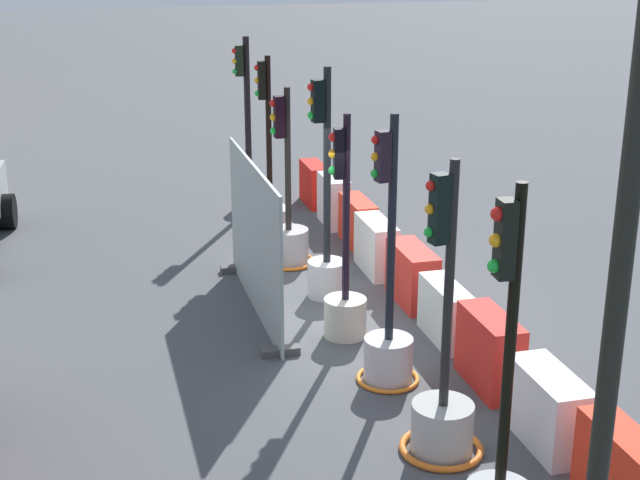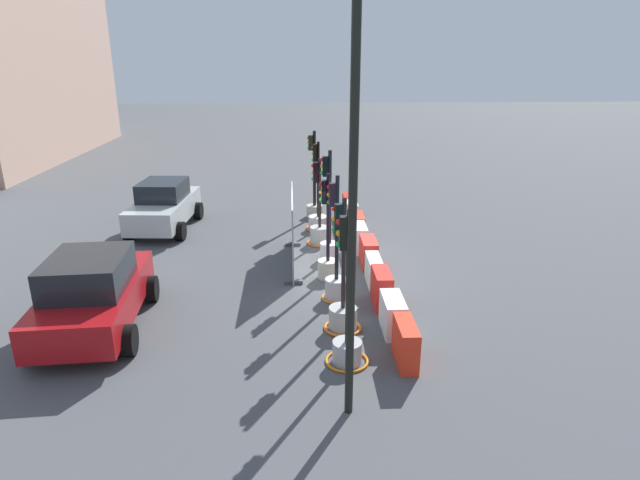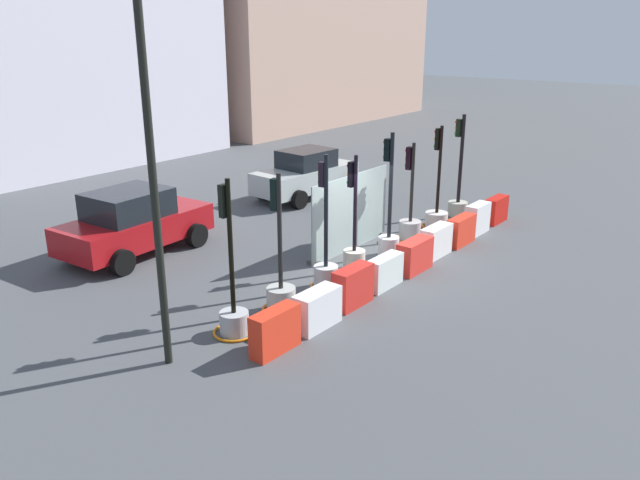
% 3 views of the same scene
% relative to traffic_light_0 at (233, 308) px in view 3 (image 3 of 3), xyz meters
% --- Properties ---
extents(ground_plane, '(120.00, 120.00, 0.00)m').
position_rel_traffic_light_0_xyz_m(ground_plane, '(5.16, -0.17, -0.56)').
color(ground_plane, '#4A4D50').
extents(traffic_light_0, '(0.88, 0.88, 3.21)m').
position_rel_traffic_light_0_xyz_m(traffic_light_0, '(0.00, 0.00, 0.00)').
color(traffic_light_0, '#ABAEB1').
rests_on(traffic_light_0, ground_plane).
extents(traffic_light_1, '(0.87, 0.87, 3.07)m').
position_rel_traffic_light_0_xyz_m(traffic_light_1, '(1.39, -0.05, -0.07)').
color(traffic_light_1, '#ACADA8').
rests_on(traffic_light_1, ground_plane).
extents(traffic_light_2, '(0.75, 0.75, 3.20)m').
position_rel_traffic_light_0_xyz_m(traffic_light_2, '(3.01, -0.03, -0.01)').
color(traffic_light_2, silver).
rests_on(traffic_light_2, ground_plane).
extents(traffic_light_3, '(0.56, 0.56, 2.96)m').
position_rel_traffic_light_0_xyz_m(traffic_light_3, '(4.36, 0.09, 0.06)').
color(traffic_light_3, beige).
rests_on(traffic_light_3, ground_plane).
extents(traffic_light_4, '(0.56, 0.56, 3.34)m').
position_rel_traffic_light_0_xyz_m(traffic_light_4, '(5.78, -0.05, 0.18)').
color(traffic_light_4, silver).
rests_on(traffic_light_4, ground_plane).
extents(traffic_light_5, '(0.85, 0.85, 2.84)m').
position_rel_traffic_light_0_xyz_m(traffic_light_5, '(7.29, 0.17, -0.07)').
color(traffic_light_5, '#AEA8A7').
rests_on(traffic_light_5, ground_plane).
extents(traffic_light_6, '(0.89, 0.89, 3.13)m').
position_rel_traffic_light_0_xyz_m(traffic_light_6, '(8.84, 0.13, -0.12)').
color(traffic_light_6, silver).
rests_on(traffic_light_6, ground_plane).
extents(traffic_light_7, '(0.63, 0.63, 3.29)m').
position_rel_traffic_light_0_xyz_m(traffic_light_7, '(10.43, 0.20, 0.13)').
color(traffic_light_7, '#B1B09E').
rests_on(traffic_light_7, ground_plane).
extents(construction_barrier_0, '(1.09, 0.38, 0.87)m').
position_rel_traffic_light_0_xyz_m(construction_barrier_0, '(-0.07, -1.18, -0.13)').
color(construction_barrier_0, red).
rests_on(construction_barrier_0, ground_plane).
extents(construction_barrier_1, '(1.12, 0.47, 0.80)m').
position_rel_traffic_light_0_xyz_m(construction_barrier_1, '(1.25, -1.16, -0.16)').
color(construction_barrier_1, silver).
rests_on(construction_barrier_1, ground_plane).
extents(construction_barrier_2, '(1.08, 0.42, 0.89)m').
position_rel_traffic_light_0_xyz_m(construction_barrier_2, '(2.57, -1.13, -0.11)').
color(construction_barrier_2, red).
rests_on(construction_barrier_2, ground_plane).
extents(construction_barrier_3, '(1.11, 0.38, 0.77)m').
position_rel_traffic_light_0_xyz_m(construction_barrier_3, '(3.88, -1.13, -0.18)').
color(construction_barrier_3, silver).
rests_on(construction_barrier_3, ground_plane).
extents(construction_barrier_4, '(1.15, 0.45, 0.82)m').
position_rel_traffic_light_0_xyz_m(construction_barrier_4, '(5.22, -1.17, -0.15)').
color(construction_barrier_4, red).
rests_on(construction_barrier_4, ground_plane).
extents(construction_barrier_5, '(1.11, 0.42, 0.84)m').
position_rel_traffic_light_0_xyz_m(construction_barrier_5, '(6.55, -1.07, -0.14)').
color(construction_barrier_5, white).
rests_on(construction_barrier_5, ground_plane).
extents(construction_barrier_6, '(1.14, 0.39, 0.81)m').
position_rel_traffic_light_0_xyz_m(construction_barrier_6, '(7.84, -1.18, -0.15)').
color(construction_barrier_6, red).
rests_on(construction_barrier_6, ground_plane).
extents(construction_barrier_7, '(0.98, 0.40, 0.90)m').
position_rel_traffic_light_0_xyz_m(construction_barrier_7, '(9.08, -1.11, -0.11)').
color(construction_barrier_7, white).
rests_on(construction_barrier_7, ground_plane).
extents(construction_barrier_8, '(1.04, 0.38, 0.81)m').
position_rel_traffic_light_0_xyz_m(construction_barrier_8, '(10.48, -1.11, -0.15)').
color(construction_barrier_8, red).
rests_on(construction_barrier_8, ground_plane).
extents(car_silver_hatchback, '(4.18, 2.27, 1.73)m').
position_rel_traffic_light_0_xyz_m(car_silver_hatchback, '(9.22, 5.61, 0.28)').
color(car_silver_hatchback, '#AFBAB7').
rests_on(car_silver_hatchback, ground_plane).
extents(car_red_compact, '(4.28, 2.41, 1.79)m').
position_rel_traffic_light_0_xyz_m(car_red_compact, '(1.72, 5.50, 0.32)').
color(car_red_compact, maroon).
rests_on(car_red_compact, ground_plane).
extents(building_main_facade, '(13.30, 7.20, 13.69)m').
position_rel_traffic_light_0_xyz_m(building_main_facade, '(8.01, 18.26, 6.31)').
color(building_main_facade, silver).
rests_on(building_main_facade, ground_plane).
extents(street_lamp_post, '(0.36, 0.36, 6.97)m').
position_rel_traffic_light_0_xyz_m(street_lamp_post, '(-1.58, 0.12, 3.66)').
color(street_lamp_post, black).
rests_on(street_lamp_post, ground_plane).
extents(site_fence_panel, '(3.45, 0.50, 2.12)m').
position_rel_traffic_light_0_xyz_m(site_fence_panel, '(5.57, 1.04, 0.45)').
color(site_fence_panel, '#91A6A3').
rests_on(site_fence_panel, ground_plane).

